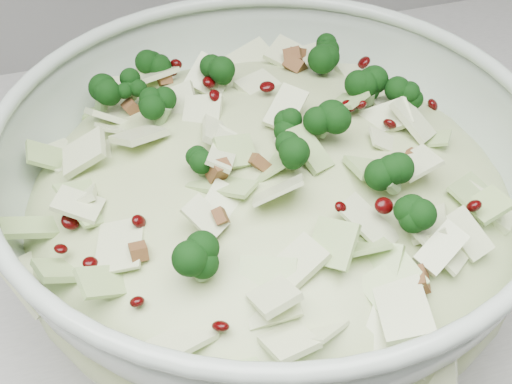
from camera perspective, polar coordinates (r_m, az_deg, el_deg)
The scene contains 2 objects.
mixing_bowl at distance 0.52m, azimuth 1.07°, elevation -1.23°, with size 0.46×0.46×0.15m.
salad at distance 0.50m, azimuth 1.11°, elevation 0.83°, with size 0.49×0.49×0.15m.
Camera 1 is at (-0.83, 1.25, 1.34)m, focal length 50.00 mm.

